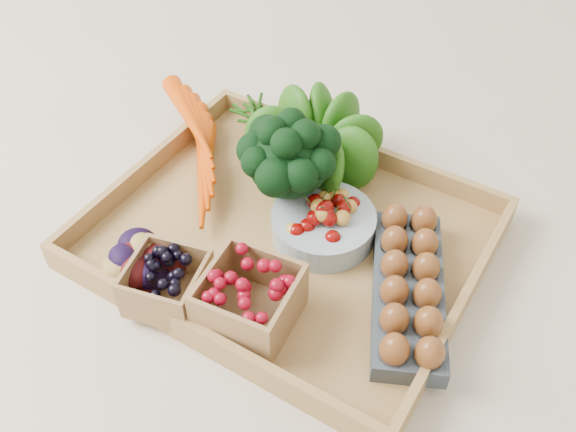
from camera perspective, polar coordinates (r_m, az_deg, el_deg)
The scene contains 10 objects.
ground at distance 0.97m, azimuth 0.00°, elevation -2.47°, with size 4.00×4.00×0.00m, color beige.
tray at distance 0.97m, azimuth 0.00°, elevation -2.17°, with size 0.55×0.45×0.01m, color #A87F46.
carrots at distance 1.07m, azimuth -7.40°, elevation 5.70°, with size 0.24×0.17×0.06m, color #D74001, non-canonical shape.
lettuce at distance 1.03m, azimuth 2.54°, elevation 6.90°, with size 0.14×0.14×0.14m, color #0F4A0B.
broccoli at distance 0.97m, azimuth 0.06°, elevation 3.41°, with size 0.16×0.16×0.12m, color black, non-canonical shape.
cherry_bowl at distance 0.95m, azimuth 3.16°, elevation -0.79°, with size 0.16×0.16×0.04m, color #8C9EA5.
egg_carton at distance 0.89m, azimuth 10.59°, elevation -6.64°, with size 0.09×0.27×0.03m, color #3D454E.
potatoes at distance 0.91m, azimuth -13.08°, elevation -3.78°, with size 0.14×0.14×0.08m, color #370809, non-canonical shape.
punnet_blackberry at distance 0.88m, azimuth -10.71°, elevation -5.89°, with size 0.10×0.10×0.07m, color black.
punnet_raspberry at distance 0.84m, azimuth -3.44°, elevation -7.44°, with size 0.12×0.12×0.08m, color maroon.
Camera 1 is at (0.34, -0.55, 0.73)m, focal length 40.00 mm.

